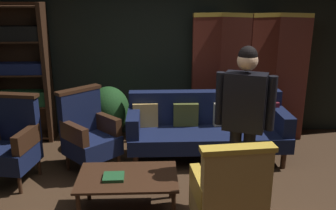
{
  "coord_description": "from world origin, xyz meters",
  "views": [
    {
      "loc": [
        -0.16,
        -3.2,
        2.19
      ],
      "look_at": [
        0.0,
        0.8,
        0.95
      ],
      "focal_mm": 39.3,
      "sensor_mm": 36.0,
      "label": 1
    }
  ],
  "objects": [
    {
      "name": "book_green_cloth",
      "position": [
        -0.57,
        0.07,
        0.44
      ],
      "size": [
        0.21,
        0.2,
        0.03
      ],
      "primitive_type": "cube",
      "rotation": [
        0.0,
        0.0,
        0.02
      ],
      "color": "#1E4C28",
      "rests_on": "coffee_table"
    },
    {
      "name": "armchair_wing_right",
      "position": [
        -0.99,
        1.14,
        0.49
      ],
      "size": [
        0.82,
        0.82,
        1.04
      ],
      "color": "#382114",
      "rests_on": "ground_plane"
    },
    {
      "name": "back_wall",
      "position": [
        0.0,
        2.45,
        1.4
      ],
      "size": [
        7.2,
        0.1,
        2.8
      ],
      "primitive_type": "cube",
      "color": "black",
      "rests_on": "ground_plane"
    },
    {
      "name": "folding_screen",
      "position": [
        1.26,
        2.15,
        0.99
      ],
      "size": [
        1.7,
        0.32,
        1.9
      ],
      "color": "#5B2319",
      "rests_on": "ground_plane"
    },
    {
      "name": "bookshelf",
      "position": [
        -2.15,
        2.19,
        1.07
      ],
      "size": [
        0.9,
        0.32,
        2.05
      ],
      "color": "#382114",
      "rests_on": "ground_plane"
    },
    {
      "name": "armchair_gilt_accent",
      "position": [
        0.47,
        -0.44,
        0.49
      ],
      "size": [
        0.64,
        0.63,
        1.04
      ],
      "color": "gold",
      "rests_on": "ground_plane"
    },
    {
      "name": "standing_figure",
      "position": [
        0.74,
        0.23,
        1.03
      ],
      "size": [
        0.55,
        0.35,
        1.7
      ],
      "color": "black",
      "rests_on": "ground_plane"
    },
    {
      "name": "velvet_couch",
      "position": [
        0.55,
        1.46,
        0.46
      ],
      "size": [
        2.12,
        0.78,
        0.88
      ],
      "color": "#382114",
      "rests_on": "ground_plane"
    },
    {
      "name": "coffee_table",
      "position": [
        -0.43,
        0.12,
        0.37
      ],
      "size": [
        1.0,
        0.64,
        0.42
      ],
      "color": "#382114",
      "rests_on": "ground_plane"
    },
    {
      "name": "armchair_wing_left",
      "position": [
        -1.85,
        0.88,
        0.49
      ],
      "size": [
        0.67,
        0.67,
        1.04
      ],
      "color": "#382114",
      "rests_on": "ground_plane"
    },
    {
      "name": "potted_plant",
      "position": [
        -0.82,
        1.9,
        0.51
      ],
      "size": [
        0.6,
        0.6,
        0.89
      ],
      "color": "brown",
      "rests_on": "ground_plane"
    }
  ]
}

